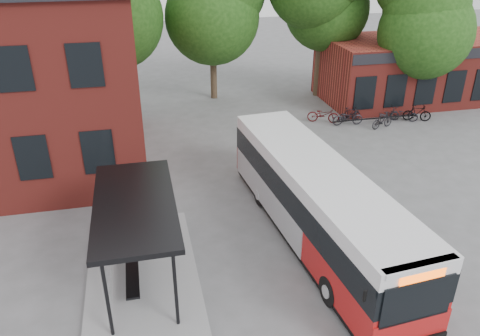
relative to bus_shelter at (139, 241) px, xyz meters
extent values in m
plane|color=#5C5C5E|center=(4.50, 1.00, -1.45)|extent=(100.00, 100.00, 0.00)
imported|color=#480C0E|center=(10.96, 11.94, -0.96)|extent=(1.96, 1.34, 0.97)
imported|color=black|center=(12.55, 11.71, -1.00)|extent=(1.54, 0.63, 0.90)
imported|color=#25242A|center=(12.19, 11.22, -0.98)|extent=(1.85, 0.76, 0.95)
imported|color=black|center=(13.92, 10.31, -0.98)|extent=(1.61, 0.90, 0.93)
imported|color=#222328|center=(14.81, 11.25, -1.02)|extent=(1.73, 1.07, 0.86)
imported|color=black|center=(15.74, 11.07, -1.03)|extent=(1.70, 1.18, 0.85)
imported|color=black|center=(16.50, 10.92, -0.96)|extent=(1.69, 1.03, 0.98)
camera|label=1|loc=(0.42, -12.36, 8.52)|focal=35.00mm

